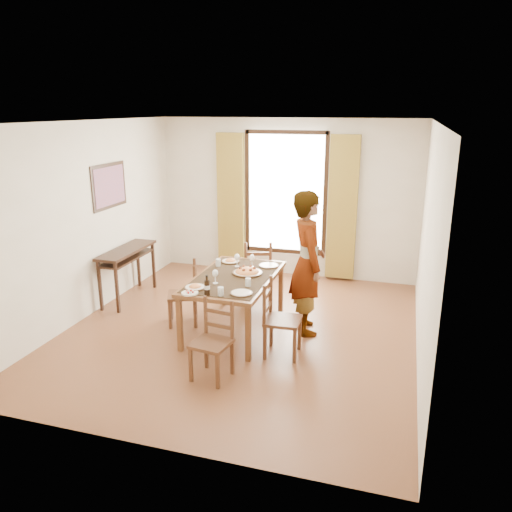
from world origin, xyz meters
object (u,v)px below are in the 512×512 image
(console_table, at_px, (127,256))
(dining_table, at_px, (234,281))
(pasta_platter, at_px, (247,270))
(man, at_px, (308,263))

(console_table, distance_m, dining_table, 2.03)
(console_table, bearing_deg, pasta_platter, -12.46)
(pasta_platter, bearing_deg, console_table, 167.54)
(man, xyz_separation_m, pasta_platter, (-0.78, -0.11, -0.13))
(console_table, bearing_deg, man, -6.93)
(dining_table, distance_m, man, 0.98)
(dining_table, xyz_separation_m, man, (0.91, 0.25, 0.25))
(dining_table, xyz_separation_m, pasta_platter, (0.13, 0.14, 0.12))
(dining_table, bearing_deg, pasta_platter, 45.97)
(dining_table, height_order, pasta_platter, pasta_platter)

